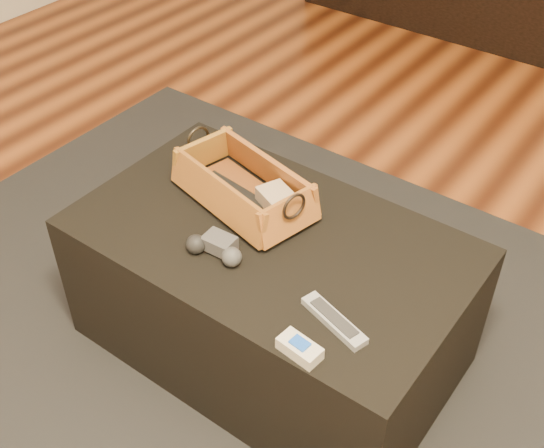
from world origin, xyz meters
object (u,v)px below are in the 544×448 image
Objects in this scene: tv_remote at (235,193)px; game_controller at (216,248)px; ottoman at (270,294)px; silver_remote at (334,320)px; wicker_basket at (244,188)px; cream_gadget at (300,348)px.

game_controller reaches higher than tv_remote.
ottoman is 6.47× the size of game_controller.
game_controller reaches higher than silver_remote.
game_controller is 0.85× the size of silver_remote.
tv_remote reaches higher than silver_remote.
wicker_basket reaches higher than tv_remote.
tv_remote and cream_gadget have the same top height.
game_controller is 0.35m from silver_remote.
tv_remote is 0.49m from silver_remote.
silver_remote reaches higher than ottoman.
ottoman is at bearing -26.19° from wicker_basket.
tv_remote is (-0.16, 0.06, 0.23)m from ottoman.
silver_remote is at bearing -27.56° from wicker_basket.
ottoman is at bearing -12.56° from tv_remote.
cream_gadget is (0.27, -0.27, 0.23)m from ottoman.
game_controller is at bearing -55.93° from tv_remote.
ottoman is 0.39m from silver_remote.
wicker_basket is at bearing 153.81° from ottoman.
silver_remote is (0.29, -0.15, 0.22)m from ottoman.
game_controller reaches higher than ottoman.
tv_remote is at bearing 154.69° from silver_remote.
game_controller is (-0.06, -0.14, 0.23)m from ottoman.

